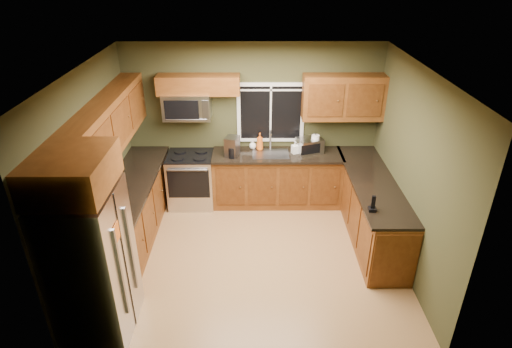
{
  "coord_description": "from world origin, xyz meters",
  "views": [
    {
      "loc": [
        0.03,
        -4.97,
        3.92
      ],
      "look_at": [
        0.05,
        0.35,
        1.15
      ],
      "focal_mm": 30.0,
      "sensor_mm": 36.0,
      "label": 1
    }
  ],
  "objects_px": {
    "range": "(191,179)",
    "soap_bottle_c": "(253,144)",
    "kettle": "(229,146)",
    "toaster_oven": "(310,146)",
    "cordless_phone": "(373,206)",
    "refrigerator": "(92,265)",
    "coffee_maker": "(232,147)",
    "microwave": "(187,106)",
    "paper_towel_roll": "(315,144)",
    "soap_bottle_a": "(260,142)",
    "soap_bottle_b": "(295,147)"
  },
  "relations": [
    {
      "from": "toaster_oven",
      "to": "kettle",
      "type": "xyz_separation_m",
      "value": [
        -1.34,
        -0.01,
        -0.01
      ]
    },
    {
      "from": "coffee_maker",
      "to": "soap_bottle_b",
      "type": "bearing_deg",
      "value": 4.91
    },
    {
      "from": "kettle",
      "to": "range",
      "type": "bearing_deg",
      "value": -175.08
    },
    {
      "from": "microwave",
      "to": "cordless_phone",
      "type": "distance_m",
      "value": 3.3
    },
    {
      "from": "microwave",
      "to": "paper_towel_roll",
      "type": "height_order",
      "value": "microwave"
    },
    {
      "from": "refrigerator",
      "to": "soap_bottle_a",
      "type": "height_order",
      "value": "refrigerator"
    },
    {
      "from": "toaster_oven",
      "to": "range",
      "type": "bearing_deg",
      "value": -178.15
    },
    {
      "from": "soap_bottle_b",
      "to": "cordless_phone",
      "type": "xyz_separation_m",
      "value": [
        0.85,
        -1.79,
        -0.04
      ]
    },
    {
      "from": "refrigerator",
      "to": "cordless_phone",
      "type": "relative_size",
      "value": 8.15
    },
    {
      "from": "microwave",
      "to": "soap_bottle_b",
      "type": "distance_m",
      "value": 1.88
    },
    {
      "from": "refrigerator",
      "to": "kettle",
      "type": "distance_m",
      "value": 3.13
    },
    {
      "from": "coffee_maker",
      "to": "kettle",
      "type": "bearing_deg",
      "value": 116.43
    },
    {
      "from": "kettle",
      "to": "soap_bottle_b",
      "type": "height_order",
      "value": "kettle"
    },
    {
      "from": "refrigerator",
      "to": "kettle",
      "type": "xyz_separation_m",
      "value": [
        1.35,
        2.83,
        0.16
      ]
    },
    {
      "from": "soap_bottle_a",
      "to": "soap_bottle_c",
      "type": "bearing_deg",
      "value": 158.78
    },
    {
      "from": "range",
      "to": "kettle",
      "type": "height_order",
      "value": "kettle"
    },
    {
      "from": "microwave",
      "to": "cordless_phone",
      "type": "height_order",
      "value": "microwave"
    },
    {
      "from": "range",
      "to": "toaster_oven",
      "type": "distance_m",
      "value": 2.09
    },
    {
      "from": "toaster_oven",
      "to": "soap_bottle_b",
      "type": "xyz_separation_m",
      "value": [
        -0.25,
        -0.03,
        -0.02
      ]
    },
    {
      "from": "paper_towel_roll",
      "to": "range",
      "type": "bearing_deg",
      "value": -177.77
    },
    {
      "from": "range",
      "to": "soap_bottle_c",
      "type": "relative_size",
      "value": 6.17
    },
    {
      "from": "refrigerator",
      "to": "soap_bottle_c",
      "type": "bearing_deg",
      "value": 59.89
    },
    {
      "from": "soap_bottle_c",
      "to": "cordless_phone",
      "type": "xyz_separation_m",
      "value": [
        1.55,
        -1.98,
        -0.01
      ]
    },
    {
      "from": "soap_bottle_c",
      "to": "soap_bottle_b",
      "type": "bearing_deg",
      "value": -15.83
    },
    {
      "from": "cordless_phone",
      "to": "toaster_oven",
      "type": "bearing_deg",
      "value": 108.4
    },
    {
      "from": "microwave",
      "to": "toaster_oven",
      "type": "height_order",
      "value": "microwave"
    },
    {
      "from": "refrigerator",
      "to": "kettle",
      "type": "bearing_deg",
      "value": 64.51
    },
    {
      "from": "paper_towel_roll",
      "to": "soap_bottle_b",
      "type": "relative_size",
      "value": 1.57
    },
    {
      "from": "refrigerator",
      "to": "range",
      "type": "height_order",
      "value": "refrigerator"
    },
    {
      "from": "soap_bottle_c",
      "to": "cordless_phone",
      "type": "height_order",
      "value": "cordless_phone"
    },
    {
      "from": "coffee_maker",
      "to": "kettle",
      "type": "relative_size",
      "value": 1.29
    },
    {
      "from": "paper_towel_roll",
      "to": "soap_bottle_a",
      "type": "relative_size",
      "value": 1.13
    },
    {
      "from": "kettle",
      "to": "cordless_phone",
      "type": "xyz_separation_m",
      "value": [
        1.95,
        -1.81,
        -0.05
      ]
    },
    {
      "from": "coffee_maker",
      "to": "soap_bottle_a",
      "type": "xyz_separation_m",
      "value": [
        0.45,
        0.24,
        -0.0
      ]
    },
    {
      "from": "cordless_phone",
      "to": "refrigerator",
      "type": "bearing_deg",
      "value": -162.88
    },
    {
      "from": "range",
      "to": "toaster_oven",
      "type": "bearing_deg",
      "value": 1.85
    },
    {
      "from": "toaster_oven",
      "to": "kettle",
      "type": "relative_size",
      "value": 1.88
    },
    {
      "from": "kettle",
      "to": "paper_towel_roll",
      "type": "distance_m",
      "value": 1.43
    },
    {
      "from": "coffee_maker",
      "to": "soap_bottle_c",
      "type": "height_order",
      "value": "coffee_maker"
    },
    {
      "from": "range",
      "to": "microwave",
      "type": "distance_m",
      "value": 1.27
    },
    {
      "from": "refrigerator",
      "to": "coffee_maker",
      "type": "height_order",
      "value": "refrigerator"
    },
    {
      "from": "coffee_maker",
      "to": "soap_bottle_a",
      "type": "relative_size",
      "value": 1.1
    },
    {
      "from": "microwave",
      "to": "cordless_phone",
      "type": "xyz_separation_m",
      "value": [
        2.6,
        -1.89,
        -0.72
      ]
    },
    {
      "from": "microwave",
      "to": "coffee_maker",
      "type": "xyz_separation_m",
      "value": [
        0.72,
        -0.19,
        -0.64
      ]
    },
    {
      "from": "kettle",
      "to": "soap_bottle_c",
      "type": "relative_size",
      "value": 1.67
    },
    {
      "from": "microwave",
      "to": "coffee_maker",
      "type": "distance_m",
      "value": 0.98
    },
    {
      "from": "paper_towel_roll",
      "to": "cordless_phone",
      "type": "distance_m",
      "value": 1.91
    },
    {
      "from": "range",
      "to": "refrigerator",
      "type": "bearing_deg",
      "value": -103.97
    },
    {
      "from": "refrigerator",
      "to": "range",
      "type": "distance_m",
      "value": 2.89
    },
    {
      "from": "range",
      "to": "soap_bottle_c",
      "type": "xyz_separation_m",
      "value": [
        1.05,
        0.23,
        0.55
      ]
    }
  ]
}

